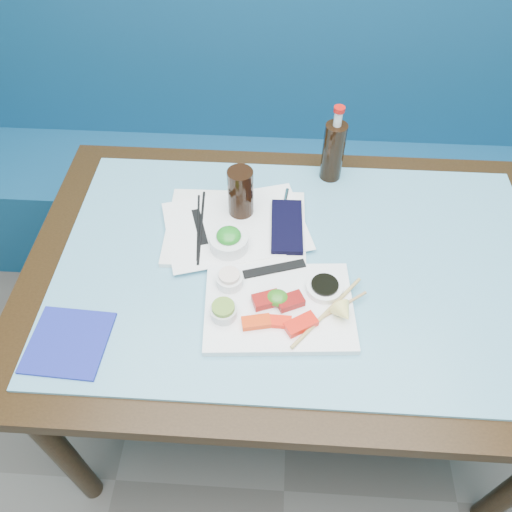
# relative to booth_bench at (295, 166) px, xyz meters

# --- Properties ---
(booth_bench) EXTENTS (3.00, 0.56, 1.17)m
(booth_bench) POSITION_rel_booth_bench_xyz_m (0.00, 0.00, 0.00)
(booth_bench) COLOR navy
(booth_bench) RESTS_ON ground
(dining_table) EXTENTS (1.40, 0.90, 0.75)m
(dining_table) POSITION_rel_booth_bench_xyz_m (0.00, -0.84, 0.29)
(dining_table) COLOR black
(dining_table) RESTS_ON ground
(glass_top) EXTENTS (1.22, 0.76, 0.01)m
(glass_top) POSITION_rel_booth_bench_xyz_m (0.00, -0.84, 0.38)
(glass_top) COLOR #5B9DB7
(glass_top) RESTS_ON dining_table
(sashimi_plate) EXTENTS (0.36, 0.27, 0.02)m
(sashimi_plate) POSITION_rel_booth_bench_xyz_m (-0.05, -0.98, 0.39)
(sashimi_plate) COLOR white
(sashimi_plate) RESTS_ON glass_top
(salmon_left) EXTENTS (0.07, 0.04, 0.02)m
(salmon_left) POSITION_rel_booth_bench_xyz_m (-0.10, -1.04, 0.41)
(salmon_left) COLOR red
(salmon_left) RESTS_ON sashimi_plate
(salmon_mid) EXTENTS (0.06, 0.03, 0.01)m
(salmon_mid) POSITION_rel_booth_bench_xyz_m (-0.05, -1.03, 0.41)
(salmon_mid) COLOR #FF1F0A
(salmon_mid) RESTS_ON sashimi_plate
(salmon_right) EXTENTS (0.08, 0.07, 0.02)m
(salmon_right) POSITION_rel_booth_bench_xyz_m (0.00, -1.04, 0.41)
(salmon_right) COLOR red
(salmon_right) RESTS_ON sashimi_plate
(tuna_left) EXTENTS (0.07, 0.06, 0.02)m
(tuna_left) POSITION_rel_booth_bench_xyz_m (-0.08, -0.98, 0.41)
(tuna_left) COLOR maroon
(tuna_left) RESTS_ON sashimi_plate
(tuna_right) EXTENTS (0.07, 0.06, 0.02)m
(tuna_right) POSITION_rel_booth_bench_xyz_m (-0.02, -0.98, 0.41)
(tuna_right) COLOR maroon
(tuna_right) RESTS_ON sashimi_plate
(seaweed_garnish) EXTENTS (0.07, 0.06, 0.03)m
(seaweed_garnish) POSITION_rel_booth_bench_xyz_m (-0.05, -0.97, 0.41)
(seaweed_garnish) COLOR #30751B
(seaweed_garnish) RESTS_ON sashimi_plate
(ramekin_wasabi) EXTENTS (0.08, 0.08, 0.03)m
(ramekin_wasabi) POSITION_rel_booth_bench_xyz_m (-0.17, -1.02, 0.41)
(ramekin_wasabi) COLOR silver
(ramekin_wasabi) RESTS_ON sashimi_plate
(wasabi_fill) EXTENTS (0.06, 0.06, 0.01)m
(wasabi_fill) POSITION_rel_booth_bench_xyz_m (-0.17, -1.02, 0.43)
(wasabi_fill) COLOR olive
(wasabi_fill) RESTS_ON ramekin_wasabi
(ramekin_ginger) EXTENTS (0.08, 0.08, 0.03)m
(ramekin_ginger) POSITION_rel_booth_bench_xyz_m (-0.17, -0.93, 0.41)
(ramekin_ginger) COLOR white
(ramekin_ginger) RESTS_ON sashimi_plate
(ginger_fill) EXTENTS (0.06, 0.06, 0.01)m
(ginger_fill) POSITION_rel_booth_bench_xyz_m (-0.17, -0.93, 0.43)
(ginger_fill) COLOR beige
(ginger_fill) RESTS_ON ramekin_ginger
(soy_dish) EXTENTS (0.11, 0.11, 0.02)m
(soy_dish) POSITION_rel_booth_bench_xyz_m (0.06, -0.93, 0.41)
(soy_dish) COLOR white
(soy_dish) RESTS_ON sashimi_plate
(soy_fill) EXTENTS (0.08, 0.08, 0.01)m
(soy_fill) POSITION_rel_booth_bench_xyz_m (0.06, -0.93, 0.42)
(soy_fill) COLOR black
(soy_fill) RESTS_ON soy_dish
(lemon_wedge) EXTENTS (0.06, 0.06, 0.05)m
(lemon_wedge) POSITION_rel_booth_bench_xyz_m (0.10, -1.01, 0.43)
(lemon_wedge) COLOR #FFEC78
(lemon_wedge) RESTS_ON sashimi_plate
(chopstick_sleeve) EXTENTS (0.16, 0.07, 0.00)m
(chopstick_sleeve) POSITION_rel_booth_bench_xyz_m (-0.06, -0.88, 0.40)
(chopstick_sleeve) COLOR black
(chopstick_sleeve) RESTS_ON sashimi_plate
(wooden_chopstick_a) EXTENTS (0.17, 0.20, 0.01)m
(wooden_chopstick_a) POSITION_rel_booth_bench_xyz_m (0.06, -1.00, 0.41)
(wooden_chopstick_a) COLOR tan
(wooden_chopstick_a) RESTS_ON sashimi_plate
(wooden_chopstick_b) EXTENTS (0.17, 0.13, 0.01)m
(wooden_chopstick_b) POSITION_rel_booth_bench_xyz_m (0.07, -1.00, 0.40)
(wooden_chopstick_b) COLOR tan
(wooden_chopstick_b) RESTS_ON sashimi_plate
(serving_tray) EXTENTS (0.37, 0.28, 0.01)m
(serving_tray) POSITION_rel_booth_bench_xyz_m (-0.17, -0.73, 0.39)
(serving_tray) COLOR white
(serving_tray) RESTS_ON glass_top
(paper_placemat) EXTENTS (0.42, 0.35, 0.00)m
(paper_placemat) POSITION_rel_booth_bench_xyz_m (-0.17, -0.73, 0.40)
(paper_placemat) COLOR white
(paper_placemat) RESTS_ON serving_tray
(seaweed_bowl) EXTENTS (0.12, 0.12, 0.04)m
(seaweed_bowl) POSITION_rel_booth_bench_xyz_m (-0.18, -0.81, 0.42)
(seaweed_bowl) COLOR white
(seaweed_bowl) RESTS_ON serving_tray
(seaweed_salad) EXTENTS (0.08, 0.08, 0.03)m
(seaweed_salad) POSITION_rel_booth_bench_xyz_m (-0.18, -0.81, 0.44)
(seaweed_salad) COLOR #1D801F
(seaweed_salad) RESTS_ON seaweed_bowl
(cola_glass) EXTENTS (0.07, 0.07, 0.14)m
(cola_glass) POSITION_rel_booth_bench_xyz_m (-0.16, -0.68, 0.47)
(cola_glass) COLOR black
(cola_glass) RESTS_ON serving_tray
(navy_pouch) EXTENTS (0.09, 0.19, 0.01)m
(navy_pouch) POSITION_rel_booth_bench_xyz_m (-0.04, -0.73, 0.40)
(navy_pouch) COLOR black
(navy_pouch) RESTS_ON serving_tray
(fork) EXTENTS (0.02, 0.08, 0.01)m
(fork) POSITION_rel_booth_bench_xyz_m (-0.04, -0.63, 0.40)
(fork) COLOR silver
(fork) RESTS_ON serving_tray
(black_chopstick_a) EXTENTS (0.03, 0.24, 0.01)m
(black_chopstick_a) POSITION_rel_booth_bench_xyz_m (-0.27, -0.74, 0.40)
(black_chopstick_a) COLOR black
(black_chopstick_a) RESTS_ON serving_tray
(black_chopstick_b) EXTENTS (0.03, 0.26, 0.01)m
(black_chopstick_b) POSITION_rel_booth_bench_xyz_m (-0.26, -0.74, 0.40)
(black_chopstick_b) COLOR black
(black_chopstick_b) RESTS_ON serving_tray
(tray_sleeve) EXTENTS (0.06, 0.13, 0.00)m
(tray_sleeve) POSITION_rel_booth_bench_xyz_m (-0.27, -0.74, 0.40)
(tray_sleeve) COLOR black
(tray_sleeve) RESTS_ON serving_tray
(cola_bottle_body) EXTENTS (0.08, 0.08, 0.18)m
(cola_bottle_body) POSITION_rel_booth_bench_xyz_m (0.09, -0.50, 0.47)
(cola_bottle_body) COLOR black
(cola_bottle_body) RESTS_ON glass_top
(cola_bottle_neck) EXTENTS (0.03, 0.03, 0.04)m
(cola_bottle_neck) POSITION_rel_booth_bench_xyz_m (0.09, -0.50, 0.58)
(cola_bottle_neck) COLOR silver
(cola_bottle_neck) RESTS_ON cola_bottle_body
(cola_bottle_cap) EXTENTS (0.03, 0.03, 0.01)m
(cola_bottle_cap) POSITION_rel_booth_bench_xyz_m (0.09, -0.50, 0.61)
(cola_bottle_cap) COLOR red
(cola_bottle_cap) RESTS_ON cola_bottle_neck
(blue_napkin) EXTENTS (0.18, 0.18, 0.01)m
(blue_napkin) POSITION_rel_booth_bench_xyz_m (-0.51, -1.10, 0.39)
(blue_napkin) COLOR navy
(blue_napkin) RESTS_ON glass_top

